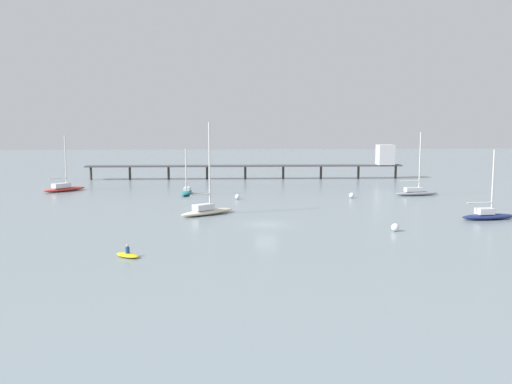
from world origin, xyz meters
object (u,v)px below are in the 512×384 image
pier (305,161)px  sailboat_teal (187,191)px  sailboat_gray (416,191)px  mooring_buoy_outer (237,197)px  mooring_buoy_mid (352,195)px  mooring_buoy_inner (395,227)px  sailboat_cream (207,209)px  sailboat_navy (488,215)px  sailboat_red (64,188)px  dinghy_yellow (128,255)px

pier → sailboat_teal: size_ratio=8.81×
sailboat_gray → mooring_buoy_outer: bearing=-174.5°
pier → mooring_buoy_mid: bearing=-85.2°
sailboat_gray → mooring_buoy_inner: sailboat_gray is taller
sailboat_teal → mooring_buoy_outer: size_ratio=9.69×
sailboat_cream → mooring_buoy_inner: size_ratio=13.74×
mooring_buoy_outer → sailboat_navy: bearing=-34.2°
pier → sailboat_teal: sailboat_teal is taller
mooring_buoy_mid → sailboat_teal: bearing=166.9°
mooring_buoy_mid → sailboat_gray: bearing=12.7°
mooring_buoy_inner → mooring_buoy_outer: size_ratio=1.10×
mooring_buoy_mid → sailboat_navy: bearing=-60.0°
sailboat_navy → mooring_buoy_outer: (-30.17, 20.51, -0.20)m
sailboat_red → mooring_buoy_inner: size_ratio=11.38×
mooring_buoy_inner → mooring_buoy_outer: 31.80m
sailboat_red → sailboat_navy: bearing=-28.7°
sailboat_gray → mooring_buoy_inner: (-13.16, -30.10, -0.25)m
sailboat_teal → mooring_buoy_inner: size_ratio=8.84×
sailboat_navy → sailboat_teal: bearing=145.0°
mooring_buoy_outer → sailboat_red: bearing=157.5°
sailboat_gray → pier: bearing=115.6°
mooring_buoy_outer → dinghy_yellow: bearing=-106.2°
sailboat_cream → sailboat_navy: bearing=-9.5°
sailboat_gray → sailboat_cream: bearing=-152.7°
sailboat_cream → mooring_buoy_mid: bearing=33.5°
sailboat_gray → sailboat_navy: size_ratio=1.21×
pier → sailboat_teal: bearing=-132.6°
sailboat_navy → dinghy_yellow: bearing=-157.6°
sailboat_red → mooring_buoy_outer: (30.01, -12.43, -0.26)m
pier → dinghy_yellow: (-26.34, -69.63, -3.54)m
pier → sailboat_cream: 51.08m
sailboat_navy → mooring_buoy_outer: bearing=145.8°
sailboat_gray → sailboat_teal: (-37.83, 3.58, -0.12)m
sailboat_red → sailboat_teal: bearing=-15.5°
sailboat_gray → dinghy_yellow: (-40.41, -40.25, -0.47)m
sailboat_navy → dinghy_yellow: 44.37m
dinghy_yellow → mooring_buoy_inner: dinghy_yellow is taller
dinghy_yellow → mooring_buoy_outer: size_ratio=3.42×
sailboat_cream → mooring_buoy_outer: bearing=73.2°
mooring_buoy_inner → sailboat_cream: bearing=148.9°
sailboat_teal → sailboat_red: (-21.73, 6.01, 0.09)m
sailboat_navy → mooring_buoy_mid: 24.01m
sailboat_navy → mooring_buoy_mid: (-11.99, 20.80, -0.17)m
sailboat_teal → mooring_buoy_outer: (8.28, -6.42, -0.17)m
dinghy_yellow → mooring_buoy_inner: 29.08m
pier → mooring_buoy_inner: bearing=-89.1°
sailboat_cream → mooring_buoy_outer: sailboat_cream is taller
mooring_buoy_outer → sailboat_gray: bearing=5.5°
sailboat_gray → sailboat_navy: sailboat_gray is taller
sailboat_navy → dinghy_yellow: (-41.03, -16.89, -0.38)m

